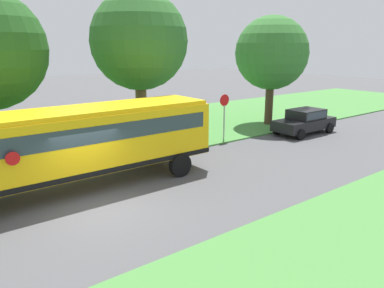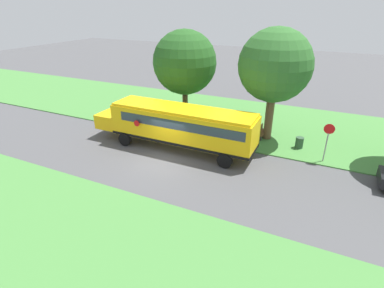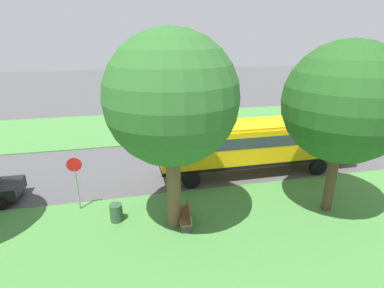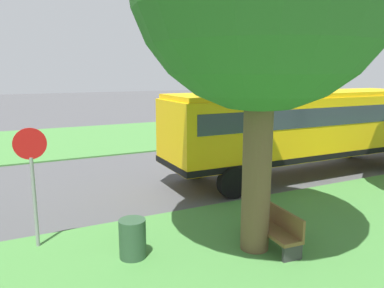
{
  "view_description": "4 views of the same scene",
  "coord_description": "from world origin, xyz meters",
  "px_view_note": "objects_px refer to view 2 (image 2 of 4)",
  "views": [
    {
      "loc": [
        11.39,
        -4.78,
        5.47
      ],
      "look_at": [
        -1.75,
        5.3,
        1.1
      ],
      "focal_mm": 35.0,
      "sensor_mm": 36.0,
      "label": 1
    },
    {
      "loc": [
        15.22,
        9.47,
        9.7
      ],
      "look_at": [
        0.0,
        2.29,
        1.77
      ],
      "focal_mm": 28.0,
      "sensor_mm": 36.0,
      "label": 2
    },
    {
      "loc": [
        -18.06,
        7.32,
        7.99
      ],
      "look_at": [
        0.13,
        3.26,
        1.22
      ],
      "focal_mm": 28.0,
      "sensor_mm": 36.0,
      "label": 3
    },
    {
      "loc": [
        -13.07,
        10.19,
        3.9
      ],
      "look_at": [
        0.24,
        3.7,
        1.03
      ],
      "focal_mm": 35.0,
      "sensor_mm": 36.0,
      "label": 4
    }
  ],
  "objects_px": {
    "school_bus": "(179,124)",
    "trash_bin": "(299,143)",
    "oak_tree_beside_bus": "(183,62)",
    "park_bench": "(261,132)",
    "stop_sign": "(327,138)",
    "oak_tree_roadside_mid": "(276,67)"
  },
  "relations": [
    {
      "from": "oak_tree_roadside_mid",
      "to": "park_bench",
      "type": "bearing_deg",
      "value": -83.8
    },
    {
      "from": "school_bus",
      "to": "trash_bin",
      "type": "relative_size",
      "value": 13.8
    },
    {
      "from": "stop_sign",
      "to": "trash_bin",
      "type": "distance_m",
      "value": 2.59
    },
    {
      "from": "park_bench",
      "to": "oak_tree_beside_bus",
      "type": "bearing_deg",
      "value": -92.58
    },
    {
      "from": "stop_sign",
      "to": "park_bench",
      "type": "relative_size",
      "value": 1.68
    },
    {
      "from": "park_bench",
      "to": "trash_bin",
      "type": "distance_m",
      "value": 3.13
    },
    {
      "from": "oak_tree_roadside_mid",
      "to": "trash_bin",
      "type": "xyz_separation_m",
      "value": [
        0.91,
        2.46,
        -5.16
      ]
    },
    {
      "from": "oak_tree_beside_bus",
      "to": "stop_sign",
      "type": "distance_m",
      "value": 12.56
    },
    {
      "from": "school_bus",
      "to": "stop_sign",
      "type": "bearing_deg",
      "value": 103.33
    },
    {
      "from": "school_bus",
      "to": "oak_tree_beside_bus",
      "type": "height_order",
      "value": "oak_tree_beside_bus"
    },
    {
      "from": "oak_tree_roadside_mid",
      "to": "stop_sign",
      "type": "relative_size",
      "value": 3.05
    },
    {
      "from": "park_bench",
      "to": "stop_sign",
      "type": "bearing_deg",
      "value": 64.6
    },
    {
      "from": "oak_tree_roadside_mid",
      "to": "stop_sign",
      "type": "xyz_separation_m",
      "value": [
        2.32,
        4.21,
        -3.88
      ]
    },
    {
      "from": "oak_tree_beside_bus",
      "to": "oak_tree_roadside_mid",
      "type": "bearing_deg",
      "value": 88.07
    },
    {
      "from": "stop_sign",
      "to": "trash_bin",
      "type": "xyz_separation_m",
      "value": [
        -1.41,
        -1.75,
        -1.29
      ]
    },
    {
      "from": "stop_sign",
      "to": "park_bench",
      "type": "height_order",
      "value": "stop_sign"
    },
    {
      "from": "oak_tree_beside_bus",
      "to": "park_bench",
      "type": "relative_size",
      "value": 4.85
    },
    {
      "from": "oak_tree_roadside_mid",
      "to": "stop_sign",
      "type": "height_order",
      "value": "oak_tree_roadside_mid"
    },
    {
      "from": "stop_sign",
      "to": "park_bench",
      "type": "distance_m",
      "value": 5.42
    },
    {
      "from": "school_bus",
      "to": "oak_tree_roadside_mid",
      "type": "distance_m",
      "value": 8.07
    },
    {
      "from": "school_bus",
      "to": "park_bench",
      "type": "xyz_separation_m",
      "value": [
        -4.56,
        4.94,
        -1.45
      ]
    },
    {
      "from": "school_bus",
      "to": "stop_sign",
      "type": "distance_m",
      "value": 9.98
    }
  ]
}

